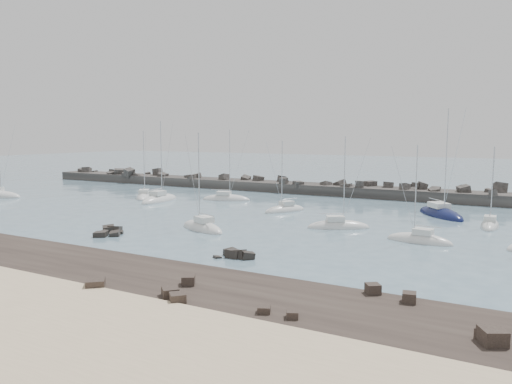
# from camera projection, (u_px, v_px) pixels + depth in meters

# --- Properties ---
(ground) EXTENTS (400.00, 400.00, 0.00)m
(ground) POSITION_uv_depth(u_px,v_px,m) (188.00, 224.00, 62.48)
(ground) COLOR slate
(ground) RESTS_ON ground
(rock_shelf) EXTENTS (140.00, 12.04, 2.12)m
(rock_shelf) POSITION_uv_depth(u_px,v_px,m) (38.00, 265.00, 43.21)
(rock_shelf) COLOR black
(rock_shelf) RESTS_ON ground
(rock_cluster_near) EXTENTS (4.41, 4.94, 1.32)m
(rock_cluster_near) POSITION_uv_depth(u_px,v_px,m) (108.00, 233.00, 56.71)
(rock_cluster_near) COLOR black
(rock_cluster_near) RESTS_ON ground
(rock_cluster_far) EXTENTS (3.87, 2.81, 1.60)m
(rock_cluster_far) POSITION_uv_depth(u_px,v_px,m) (237.00, 256.00, 45.95)
(rock_cluster_far) COLOR black
(rock_cluster_far) RESTS_ON ground
(breakwater) EXTENTS (115.00, 7.80, 5.07)m
(breakwater) POSITION_uv_depth(u_px,v_px,m) (274.00, 189.00, 98.95)
(breakwater) COLOR #2E2B29
(breakwater) RESTS_ON ground
(sailboat_1) EXTENTS (6.59, 8.05, 12.72)m
(sailboat_1) POSITION_uv_depth(u_px,v_px,m) (144.00, 197.00, 88.08)
(sailboat_1) COLOR silver
(sailboat_1) RESTS_ON ground
(sailboat_2) EXTENTS (3.48, 9.29, 14.48)m
(sailboat_2) POSITION_uv_depth(u_px,v_px,m) (159.00, 200.00, 83.72)
(sailboat_2) COLOR silver
(sailboat_2) RESTS_ON ground
(sailboat_3) EXTENTS (8.58, 5.18, 12.92)m
(sailboat_3) POSITION_uv_depth(u_px,v_px,m) (226.00, 199.00, 85.08)
(sailboat_3) COLOR silver
(sailboat_3) RESTS_ON ground
(sailboat_4) EXTENTS (8.10, 5.25, 12.43)m
(sailboat_4) POSITION_uv_depth(u_px,v_px,m) (202.00, 229.00, 58.99)
(sailboat_4) COLOR silver
(sailboat_4) RESTS_ON ground
(sailboat_5) EXTENTS (5.11, 7.22, 11.21)m
(sailboat_5) POSITION_uv_depth(u_px,v_px,m) (285.00, 210.00, 72.84)
(sailboat_5) COLOR silver
(sailboat_5) RESTS_ON ground
(sailboat_6) EXTENTS (7.70, 5.63, 11.91)m
(sailboat_6) POSITION_uv_depth(u_px,v_px,m) (338.00, 227.00, 60.00)
(sailboat_6) COLOR silver
(sailboat_6) RESTS_ON ground
(sailboat_7) EXTENTS (8.77, 9.80, 15.83)m
(sailboat_7) POSITION_uv_depth(u_px,v_px,m) (440.00, 215.00, 68.90)
(sailboat_7) COLOR #0E153D
(sailboat_7) RESTS_ON ground
(sailboat_8) EXTENTS (7.07, 2.79, 11.05)m
(sailboat_8) POSITION_uv_depth(u_px,v_px,m) (419.00, 241.00, 52.24)
(sailboat_8) COLOR silver
(sailboat_8) RESTS_ON ground
(sailboat_9) EXTENTS (2.21, 6.68, 10.63)m
(sailboat_9) POSITION_uv_depth(u_px,v_px,m) (490.00, 226.00, 60.74)
(sailboat_9) COLOR silver
(sailboat_9) RESTS_ON ground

